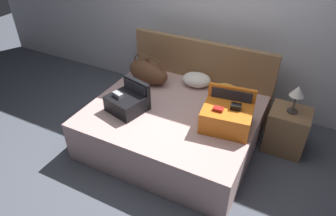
% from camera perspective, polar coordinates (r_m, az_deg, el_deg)
% --- Properties ---
extents(ground_plane, '(12.00, 12.00, 0.00)m').
position_cam_1_polar(ground_plane, '(3.52, -2.13, -10.36)').
color(ground_plane, '#4C515B').
extents(back_wall, '(8.00, 0.10, 2.60)m').
position_cam_1_polar(back_wall, '(4.17, 9.07, 17.80)').
color(back_wall, silver).
rests_on(back_wall, ground).
extents(bed, '(1.87, 1.58, 0.50)m').
position_cam_1_polar(bed, '(3.61, 0.86, -3.57)').
color(bed, '#BC9993').
rests_on(bed, ground).
extents(headboard, '(1.91, 0.08, 1.02)m').
position_cam_1_polar(headboard, '(4.11, 6.09, 5.75)').
color(headboard, olive).
rests_on(headboard, ground).
extents(hard_case_large, '(0.55, 0.48, 0.38)m').
position_cam_1_polar(hard_case_large, '(3.20, 11.00, -1.46)').
color(hard_case_large, '#D16619').
rests_on(hard_case_large, bed).
extents(hard_case_medium, '(0.46, 0.46, 0.32)m').
position_cam_1_polar(hard_case_medium, '(3.44, -7.63, 1.25)').
color(hard_case_medium, black).
rests_on(hard_case_medium, bed).
extents(duffel_bag, '(0.63, 0.39, 0.37)m').
position_cam_1_polar(duffel_bag, '(3.94, -3.75, 6.82)').
color(duffel_bag, brown).
rests_on(duffel_bag, bed).
extents(pillow_near_headboard, '(0.39, 0.29, 0.22)m').
position_cam_1_polar(pillow_near_headboard, '(3.63, 10.83, 2.75)').
color(pillow_near_headboard, gold).
rests_on(pillow_near_headboard, bed).
extents(pillow_center_head, '(0.41, 0.34, 0.18)m').
position_cam_1_polar(pillow_center_head, '(3.89, 5.37, 5.29)').
color(pillow_center_head, white).
rests_on(pillow_center_head, bed).
extents(nightstand, '(0.44, 0.40, 0.53)m').
position_cam_1_polar(nightstand, '(3.80, 21.37, -3.87)').
color(nightstand, olive).
rests_on(nightstand, ground).
extents(table_lamp, '(0.16, 0.16, 0.33)m').
position_cam_1_polar(table_lamp, '(3.53, 23.10, 2.65)').
color(table_lamp, '#3F3833').
rests_on(table_lamp, nightstand).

